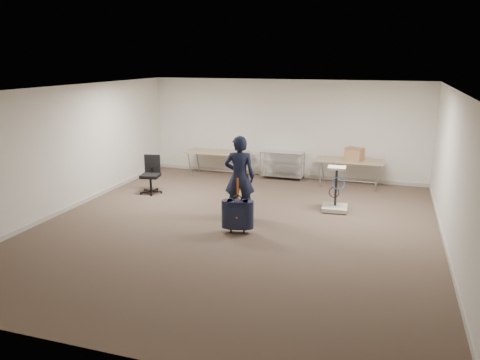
% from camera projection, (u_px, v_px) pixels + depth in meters
% --- Properties ---
extents(ground, '(9.00, 9.00, 0.00)m').
position_uv_depth(ground, '(236.00, 227.00, 9.63)').
color(ground, '#453829').
rests_on(ground, ground).
extents(room_shell, '(8.00, 9.00, 9.00)m').
position_uv_depth(room_shell, '(255.00, 205.00, 10.89)').
color(room_shell, silver).
rests_on(room_shell, ground).
extents(folding_table_left, '(1.80, 0.75, 0.73)m').
position_uv_depth(folding_table_left, '(217.00, 153.00, 13.66)').
color(folding_table_left, '#9B815F').
rests_on(folding_table_left, ground).
extents(folding_table_right, '(1.80, 0.75, 0.73)m').
position_uv_depth(folding_table_right, '(350.00, 162.00, 12.53)').
color(folding_table_right, '#9B815F').
rests_on(folding_table_right, ground).
extents(wire_shelf, '(1.22, 0.47, 0.80)m').
position_uv_depth(wire_shelf, '(282.00, 164.00, 13.38)').
color(wire_shelf, silver).
rests_on(wire_shelf, ground).
extents(person, '(0.72, 0.54, 1.80)m').
position_uv_depth(person, '(240.00, 177.00, 10.04)').
color(person, black).
rests_on(person, ground).
extents(suitcase, '(0.45, 0.31, 1.12)m').
position_uv_depth(suitcase, '(238.00, 215.00, 9.22)').
color(suitcase, black).
rests_on(suitcase, ground).
extents(office_chair, '(0.58, 0.58, 0.96)m').
position_uv_depth(office_chair, '(151.00, 182.00, 12.02)').
color(office_chair, black).
rests_on(office_chair, ground).
extents(equipment_cart, '(0.59, 0.59, 1.03)m').
position_uv_depth(equipment_cart, '(335.00, 199.00, 10.59)').
color(equipment_cart, beige).
rests_on(equipment_cart, ground).
extents(cardboard_box, '(0.53, 0.47, 0.33)m').
position_uv_depth(cardboard_box, '(354.00, 154.00, 12.46)').
color(cardboard_box, olive).
rests_on(cardboard_box, folding_table_right).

